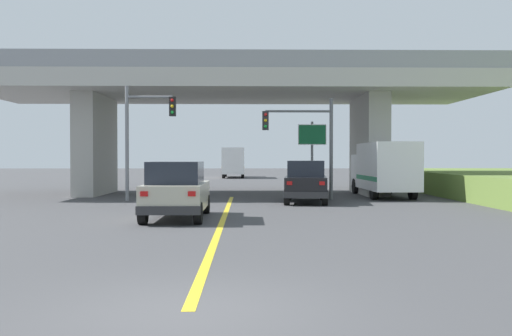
{
  "coord_description": "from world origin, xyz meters",
  "views": [
    {
      "loc": [
        0.82,
        -7.69,
        2.15
      ],
      "look_at": [
        1.2,
        14.78,
        1.74
      ],
      "focal_mm": 38.77,
      "sensor_mm": 36.0,
      "label": 1
    }
  ],
  "objects_px": {
    "traffic_signal_nearside": "(306,135)",
    "highway_sign": "(312,142)",
    "semi_truck_distant": "(234,162)",
    "suv_lead": "(177,190)",
    "suv_crossing": "(306,181)",
    "traffic_signal_farside": "(143,128)",
    "box_truck": "(384,168)"
  },
  "relations": [
    {
      "from": "suv_crossing",
      "to": "semi_truck_distant",
      "type": "height_order",
      "value": "semi_truck_distant"
    },
    {
      "from": "box_truck",
      "to": "traffic_signal_farside",
      "type": "bearing_deg",
      "value": -168.03
    },
    {
      "from": "traffic_signal_nearside",
      "to": "semi_truck_distant",
      "type": "bearing_deg",
      "value": 97.94
    },
    {
      "from": "suv_crossing",
      "to": "semi_truck_distant",
      "type": "xyz_separation_m",
      "value": [
        -4.28,
        33.64,
        0.67
      ]
    },
    {
      "from": "semi_truck_distant",
      "to": "traffic_signal_farside",
      "type": "bearing_deg",
      "value": -96.54
    },
    {
      "from": "highway_sign",
      "to": "semi_truck_distant",
      "type": "bearing_deg",
      "value": 100.04
    },
    {
      "from": "suv_crossing",
      "to": "semi_truck_distant",
      "type": "bearing_deg",
      "value": 103.54
    },
    {
      "from": "suv_crossing",
      "to": "highway_sign",
      "type": "bearing_deg",
      "value": 85.91
    },
    {
      "from": "traffic_signal_nearside",
      "to": "highway_sign",
      "type": "xyz_separation_m",
      "value": [
        0.66,
        3.09,
        -0.25
      ]
    },
    {
      "from": "traffic_signal_farside",
      "to": "suv_lead",
      "type": "bearing_deg",
      "value": -71.6
    },
    {
      "from": "semi_truck_distant",
      "to": "highway_sign",
      "type": "bearing_deg",
      "value": -79.96
    },
    {
      "from": "suv_lead",
      "to": "suv_crossing",
      "type": "distance_m",
      "value": 8.84
    },
    {
      "from": "traffic_signal_farside",
      "to": "box_truck",
      "type": "bearing_deg",
      "value": 11.97
    },
    {
      "from": "suv_lead",
      "to": "semi_truck_distant",
      "type": "height_order",
      "value": "semi_truck_distant"
    },
    {
      "from": "semi_truck_distant",
      "to": "traffic_signal_nearside",
      "type": "bearing_deg",
      "value": -82.06
    },
    {
      "from": "box_truck",
      "to": "semi_truck_distant",
      "type": "height_order",
      "value": "semi_truck_distant"
    },
    {
      "from": "traffic_signal_nearside",
      "to": "suv_crossing",
      "type": "bearing_deg",
      "value": -97.04
    },
    {
      "from": "box_truck",
      "to": "suv_crossing",
      "type": "bearing_deg",
      "value": -141.38
    },
    {
      "from": "box_truck",
      "to": "highway_sign",
      "type": "height_order",
      "value": "highway_sign"
    },
    {
      "from": "highway_sign",
      "to": "box_truck",
      "type": "bearing_deg",
      "value": -13.01
    },
    {
      "from": "traffic_signal_nearside",
      "to": "highway_sign",
      "type": "height_order",
      "value": "traffic_signal_nearside"
    },
    {
      "from": "traffic_signal_farside",
      "to": "highway_sign",
      "type": "bearing_deg",
      "value": 22.04
    },
    {
      "from": "suv_crossing",
      "to": "suv_lead",
      "type": "bearing_deg",
      "value": -120.67
    },
    {
      "from": "traffic_signal_nearside",
      "to": "highway_sign",
      "type": "relative_size",
      "value": 1.23
    },
    {
      "from": "box_truck",
      "to": "semi_truck_distant",
      "type": "xyz_separation_m",
      "value": [
        -8.99,
        29.88,
        0.11
      ]
    },
    {
      "from": "suv_crossing",
      "to": "semi_truck_distant",
      "type": "relative_size",
      "value": 0.64
    },
    {
      "from": "suv_crossing",
      "to": "traffic_signal_nearside",
      "type": "bearing_deg",
      "value": 89.25
    },
    {
      "from": "suv_lead",
      "to": "traffic_signal_nearside",
      "type": "xyz_separation_m",
      "value": [
        5.51,
        8.62,
        2.31
      ]
    },
    {
      "from": "highway_sign",
      "to": "traffic_signal_farside",
      "type": "bearing_deg",
      "value": -157.96
    },
    {
      "from": "suv_lead",
      "to": "suv_crossing",
      "type": "xyz_separation_m",
      "value": [
        5.31,
        7.06,
        -0.0
      ]
    },
    {
      "from": "suv_lead",
      "to": "semi_truck_distant",
      "type": "relative_size",
      "value": 0.62
    },
    {
      "from": "suv_crossing",
      "to": "traffic_signal_nearside",
      "type": "height_order",
      "value": "traffic_signal_nearside"
    }
  ]
}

